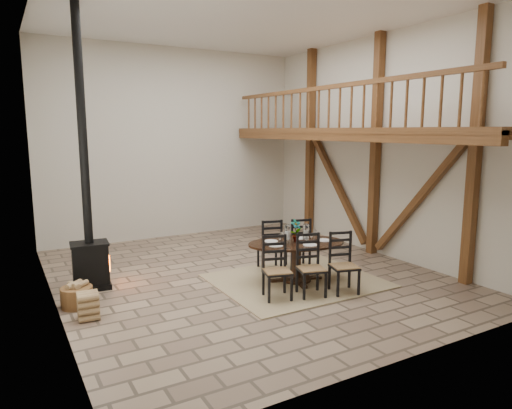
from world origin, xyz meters
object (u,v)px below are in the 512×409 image
log_stack (88,306)px  log_basket (77,296)px  wood_stove (88,228)px  dining_table (298,262)px

log_stack → log_basket: bearing=96.6°
wood_stove → log_stack: (-0.30, -1.43, -0.91)m
dining_table → log_basket: size_ratio=4.67×
dining_table → wood_stove: bearing=170.8°
dining_table → wood_stove: wood_stove is taller
dining_table → log_stack: 3.76m
dining_table → log_stack: dining_table is taller
dining_table → wood_stove: (-3.45, 1.64, 0.70)m
wood_stove → log_basket: size_ratio=9.87×
dining_table → wood_stove: 3.88m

